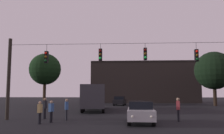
% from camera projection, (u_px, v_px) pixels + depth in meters
% --- Properties ---
extents(ground_plane, '(168.00, 168.00, 0.00)m').
position_uv_depth(ground_plane, '(123.00, 111.00, 28.40)').
color(ground_plane, black).
rests_on(ground_plane, ground).
extents(overhead_signal_span, '(18.44, 0.44, 6.54)m').
position_uv_depth(overhead_signal_span, '(121.00, 71.00, 18.84)').
color(overhead_signal_span, black).
rests_on(overhead_signal_span, ground).
extents(city_bus, '(3.52, 11.19, 3.00)m').
position_uv_depth(city_bus, '(94.00, 95.00, 29.61)').
color(city_bus, '#2D2D33').
rests_on(city_bus, ground).
extents(car_near_right, '(1.91, 4.38, 1.52)m').
position_uv_depth(car_near_right, '(141.00, 112.00, 16.98)').
color(car_near_right, '#99999E').
rests_on(car_near_right, ground).
extents(car_far_left, '(2.19, 4.46, 1.52)m').
position_uv_depth(car_far_left, '(120.00, 101.00, 40.50)').
color(car_far_left, black).
rests_on(car_far_left, ground).
extents(pedestrian_crossing_left, '(0.26, 0.37, 1.55)m').
position_uv_depth(pedestrian_crossing_left, '(40.00, 111.00, 16.45)').
color(pedestrian_crossing_left, black).
rests_on(pedestrian_crossing_left, ground).
extents(pedestrian_crossing_center, '(0.34, 0.42, 1.75)m').
position_uv_depth(pedestrian_crossing_center, '(178.00, 108.00, 17.97)').
color(pedestrian_crossing_center, black).
rests_on(pedestrian_crossing_center, ground).
extents(pedestrian_crossing_right, '(0.31, 0.40, 1.70)m').
position_uv_depth(pedestrian_crossing_right, '(45.00, 107.00, 19.82)').
color(pedestrian_crossing_right, black).
rests_on(pedestrian_crossing_right, ground).
extents(pedestrian_near_bus, '(0.33, 0.41, 1.56)m').
position_uv_depth(pedestrian_near_bus, '(51.00, 110.00, 17.36)').
color(pedestrian_near_bus, black).
rests_on(pedestrian_near_bus, ground).
extents(pedestrian_trailing, '(0.35, 0.42, 1.65)m').
position_uv_depth(pedestrian_trailing, '(67.00, 108.00, 18.72)').
color(pedestrian_trailing, black).
rests_on(pedestrian_trailing, ground).
extents(corner_building, '(22.57, 9.30, 8.76)m').
position_uv_depth(corner_building, '(144.00, 83.00, 53.72)').
color(corner_building, black).
rests_on(corner_building, ground).
extents(tree_left_silhouette, '(6.27, 6.27, 8.92)m').
position_uv_depth(tree_left_silhouette, '(214.00, 71.00, 39.71)').
color(tree_left_silhouette, black).
rests_on(tree_left_silhouette, ground).
extents(tree_behind_building, '(5.65, 5.65, 9.19)m').
position_uv_depth(tree_behind_building, '(45.00, 69.00, 43.35)').
color(tree_behind_building, '#2D2116').
rests_on(tree_behind_building, ground).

